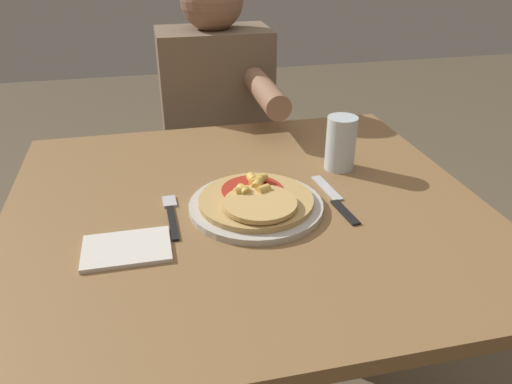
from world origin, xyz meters
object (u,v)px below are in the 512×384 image
plate (256,206)px  pizza (256,199)px  dining_table (246,249)px  person_diner (218,121)px  knife (335,199)px  fork (171,214)px  drinking_glass (341,143)px

plate → pizza: bearing=-89.1°
dining_table → person_diner: (0.04, 0.69, 0.05)m
plate → person_diner: person_diner is taller
pizza → knife: (0.17, 0.00, -0.02)m
fork → person_diner: (0.20, 0.71, -0.07)m
pizza → drinking_glass: size_ratio=1.84×
plate → pizza: (0.00, -0.00, 0.02)m
knife → person_diner: (-0.14, 0.73, -0.07)m
plate → knife: size_ratio=1.26×
plate → drinking_glass: size_ratio=2.16×
plate → fork: plate is taller
fork → person_diner: size_ratio=0.15×
plate → pizza: 0.02m
person_diner → dining_table: bearing=-93.7°
person_diner → drinking_glass: bearing=-69.8°
drinking_glass → person_diner: (-0.21, 0.57, -0.13)m
fork → drinking_glass: size_ratio=1.36×
dining_table → person_diner: size_ratio=0.85×
drinking_glass → person_diner: 0.63m
plate → person_diner: size_ratio=0.24×
dining_table → plate: 0.13m
dining_table → drinking_glass: size_ratio=7.75×
person_diner → fork: bearing=-106.0°
dining_table → knife: size_ratio=4.52×
knife → person_diner: size_ratio=0.19×
knife → drinking_glass: size_ratio=1.71×
person_diner → plate: bearing=-92.3°
pizza → drinking_glass: (0.24, 0.15, 0.04)m
dining_table → fork: bearing=-174.5°
plate → drinking_glass: (0.24, 0.15, 0.06)m
dining_table → drinking_glass: 0.34m
knife → person_diner: 0.74m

